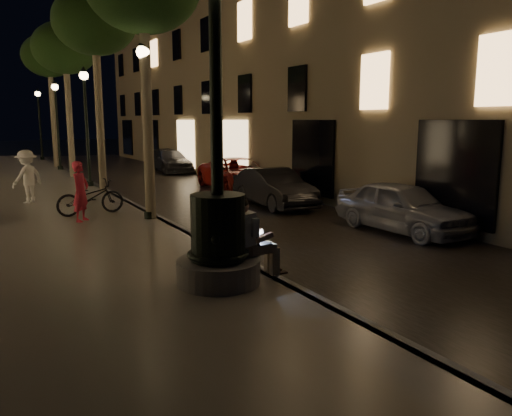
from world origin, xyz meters
TOP-DOWN VIEW (x-y plane):
  - ground at (0.00, 15.00)m, footprint 120.00×120.00m
  - cobble_lane at (3.00, 15.00)m, footprint 6.00×45.00m
  - curb_strip at (0.00, 15.00)m, footprint 0.25×45.00m
  - building_right at (10.00, 18.00)m, footprint 8.00×36.00m
  - fountain_lamppost at (-1.00, 2.00)m, footprint 1.40×1.40m
  - seated_man_laptop at (-0.39, 2.00)m, footprint 1.04×0.35m
  - tree_second at (-0.20, 14.00)m, footprint 3.00×3.00m
  - tree_third at (-0.30, 20.00)m, footprint 3.00×3.00m
  - tree_far at (-0.22, 26.00)m, footprint 3.00×3.00m
  - lamp_curb_a at (-0.30, 8.00)m, footprint 0.36×0.36m
  - lamp_curb_b at (-0.30, 16.00)m, footprint 0.36×0.36m
  - lamp_curb_c at (-0.30, 24.00)m, footprint 0.36×0.36m
  - lamp_curb_d at (-0.30, 32.00)m, footprint 0.36×0.36m
  - car_front at (5.20, 3.96)m, footprint 1.68×3.94m
  - car_second at (4.32, 8.93)m, footprint 1.59×3.98m
  - car_third at (5.20, 13.27)m, footprint 2.55×4.93m
  - car_rear at (5.20, 21.63)m, footprint 1.78×4.32m
  - pedestrian_red at (-1.99, 8.51)m, footprint 0.68×0.70m
  - pedestrian_white at (-2.95, 12.52)m, footprint 1.29×1.19m
  - bicycle at (-1.58, 9.39)m, footprint 1.97×0.85m

SIDE VIEW (x-z plane):
  - ground at x=0.00m, z-range 0.00..0.00m
  - cobble_lane at x=3.00m, z-range 0.00..0.02m
  - curb_strip at x=0.00m, z-range 0.00..0.20m
  - car_rear at x=5.20m, z-range 0.00..1.25m
  - car_second at x=4.32m, z-range 0.00..1.29m
  - car_front at x=5.20m, z-range 0.00..1.33m
  - car_third at x=5.20m, z-range 0.00..1.33m
  - bicycle at x=-1.58m, z-range 0.20..1.21m
  - seated_man_laptop at x=-0.39m, z-range 0.23..1.64m
  - pedestrian_red at x=-1.99m, z-range 0.20..1.82m
  - pedestrian_white at x=-2.95m, z-range 0.20..1.94m
  - fountain_lamppost at x=-1.00m, z-range -1.39..3.81m
  - lamp_curb_a at x=-0.30m, z-range 0.83..5.64m
  - lamp_curb_b at x=-0.30m, z-range 0.83..5.64m
  - lamp_curb_c at x=-0.30m, z-range 0.83..5.64m
  - lamp_curb_d at x=-0.30m, z-range 0.83..5.64m
  - tree_third at x=-0.30m, z-range 2.54..9.74m
  - tree_second at x=-0.20m, z-range 2.63..10.03m
  - tree_far at x=-0.22m, z-range 2.68..10.18m
  - building_right at x=10.00m, z-range 0.00..15.00m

